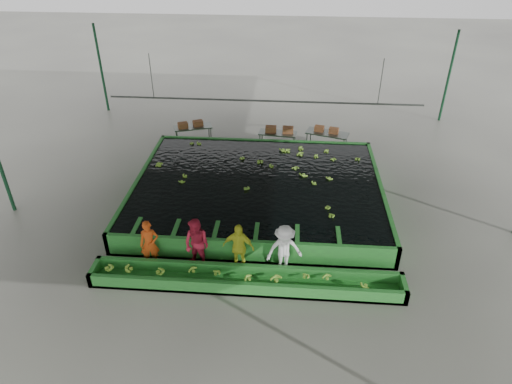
# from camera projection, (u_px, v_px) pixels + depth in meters

# --- Properties ---
(ground) EXTENTS (80.00, 80.00, 0.00)m
(ground) POSITION_uv_depth(u_px,v_px,m) (255.00, 221.00, 17.67)
(ground) COLOR slate
(ground) RESTS_ON ground
(shed_roof) EXTENTS (20.00, 22.00, 0.04)m
(shed_roof) POSITION_uv_depth(u_px,v_px,m) (255.00, 97.00, 15.03)
(shed_roof) COLOR #929599
(shed_roof) RESTS_ON shed_posts
(shed_posts) EXTENTS (20.00, 22.00, 5.00)m
(shed_posts) POSITION_uv_depth(u_px,v_px,m) (255.00, 164.00, 16.35)
(shed_posts) COLOR #164729
(shed_posts) RESTS_ON ground
(flotation_tank) EXTENTS (10.00, 8.00, 0.90)m
(flotation_tank) POSITION_uv_depth(u_px,v_px,m) (258.00, 191.00, 18.70)
(flotation_tank) COLOR #297E2C
(flotation_tank) RESTS_ON ground
(tank_water) EXTENTS (9.70, 7.70, 0.00)m
(tank_water) POSITION_uv_depth(u_px,v_px,m) (258.00, 182.00, 18.49)
(tank_water) COLOR black
(tank_water) RESTS_ON flotation_tank
(sorting_trough) EXTENTS (10.00, 1.00, 0.50)m
(sorting_trough) POSITION_uv_depth(u_px,v_px,m) (246.00, 280.00, 14.49)
(sorting_trough) COLOR #297E2C
(sorting_trough) RESTS_ON ground
(cableway_rail) EXTENTS (0.08, 0.08, 14.00)m
(cableway_rail) POSITION_uv_depth(u_px,v_px,m) (264.00, 101.00, 20.32)
(cableway_rail) COLOR #59605B
(cableway_rail) RESTS_ON shed_roof
(rail_hanger_left) EXTENTS (0.04, 0.04, 2.00)m
(rail_hanger_left) POSITION_uv_depth(u_px,v_px,m) (151.00, 76.00, 20.12)
(rail_hanger_left) COLOR #59605B
(rail_hanger_left) RESTS_ON shed_roof
(rail_hanger_right) EXTENTS (0.04, 0.04, 2.00)m
(rail_hanger_right) POSITION_uv_depth(u_px,v_px,m) (381.00, 82.00, 19.45)
(rail_hanger_right) COLOR #59605B
(rail_hanger_right) RESTS_ON shed_roof
(worker_a) EXTENTS (0.72, 0.56, 1.72)m
(worker_a) POSITION_uv_depth(u_px,v_px,m) (150.00, 244.00, 15.06)
(worker_a) COLOR #D04812
(worker_a) RESTS_ON ground
(worker_b) EXTENTS (1.13, 1.03, 1.88)m
(worker_b) POSITION_uv_depth(u_px,v_px,m) (197.00, 244.00, 14.92)
(worker_b) COLOR #B71F38
(worker_b) RESTS_ON ground
(worker_c) EXTENTS (1.10, 0.57, 1.80)m
(worker_c) POSITION_uv_depth(u_px,v_px,m) (238.00, 247.00, 14.85)
(worker_c) COLOR yellow
(worker_c) RESTS_ON ground
(worker_d) EXTENTS (1.30, 0.94, 1.81)m
(worker_d) POSITION_uv_depth(u_px,v_px,m) (284.00, 250.00, 14.74)
(worker_d) COLOR white
(worker_d) RESTS_ON ground
(packing_table_left) EXTENTS (2.04, 1.33, 0.86)m
(packing_table_left) POSITION_uv_depth(u_px,v_px,m) (193.00, 134.00, 23.42)
(packing_table_left) COLOR #59605B
(packing_table_left) RESTS_ON ground
(packing_table_mid) EXTENTS (1.94, 0.96, 0.85)m
(packing_table_mid) POSITION_uv_depth(u_px,v_px,m) (277.00, 140.00, 22.82)
(packing_table_mid) COLOR #59605B
(packing_table_mid) RESTS_ON ground
(packing_table_right) EXTENTS (2.19, 1.39, 0.93)m
(packing_table_right) POSITION_uv_depth(u_px,v_px,m) (327.00, 141.00, 22.64)
(packing_table_right) COLOR #59605B
(packing_table_right) RESTS_ON ground
(box_stack_left) EXTENTS (1.30, 0.84, 0.27)m
(box_stack_left) POSITION_uv_depth(u_px,v_px,m) (191.00, 127.00, 23.15)
(box_stack_left) COLOR brown
(box_stack_left) RESTS_ON packing_table_left
(box_stack_mid) EXTENTS (1.38, 0.39, 0.30)m
(box_stack_mid) POSITION_uv_depth(u_px,v_px,m) (279.00, 132.00, 22.62)
(box_stack_mid) COLOR brown
(box_stack_mid) RESTS_ON packing_table_mid
(box_stack_right) EXTENTS (1.22, 0.62, 0.25)m
(box_stack_right) POSITION_uv_depth(u_px,v_px,m) (326.00, 132.00, 22.46)
(box_stack_right) COLOR brown
(box_stack_right) RESTS_ON packing_table_right
(floating_bananas) EXTENTS (8.26, 5.63, 0.11)m
(floating_bananas) POSITION_uv_depth(u_px,v_px,m) (259.00, 173.00, 19.17)
(floating_bananas) COLOR #88C838
(floating_bananas) RESTS_ON tank_water
(trough_bananas) EXTENTS (9.19, 0.61, 0.12)m
(trough_bananas) POSITION_uv_depth(u_px,v_px,m) (246.00, 276.00, 14.41)
(trough_bananas) COLOR #88C838
(trough_bananas) RESTS_ON sorting_trough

